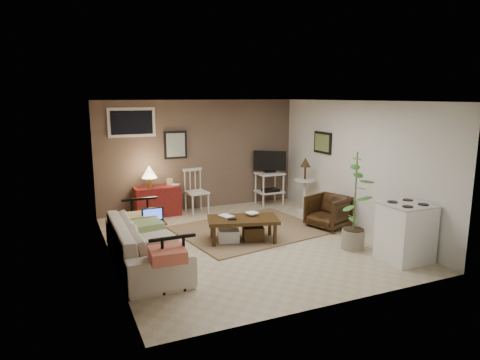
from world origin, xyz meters
name	(u,v)px	position (x,y,z in m)	size (l,w,h in m)	color
floor	(247,241)	(0.00, 0.00, 0.00)	(5.00, 5.00, 0.00)	#C1B293
art_back	(176,145)	(-0.55, 2.48, 1.45)	(0.50, 0.03, 0.60)	black
art_right	(323,143)	(2.23, 1.05, 1.52)	(0.03, 0.60, 0.45)	black
window	(132,122)	(-1.45, 2.48, 1.95)	(0.96, 0.03, 0.60)	silver
rug	(249,230)	(0.31, 0.55, 0.01)	(2.52, 2.02, 0.02)	#7D5E48
coffee_table	(242,228)	(-0.07, 0.01, 0.25)	(1.32, 0.93, 0.45)	#3E2810
sofa	(145,236)	(-1.80, -0.31, 0.44)	(2.27, 0.66, 0.89)	silver
sofa_pillows	(152,234)	(-1.75, -0.58, 0.54)	(0.44, 2.16, 0.15)	beige
sofa_end_rails	(154,239)	(-1.67, -0.31, 0.38)	(0.61, 2.27, 0.76)	black
laptop	(154,219)	(-1.58, 0.08, 0.57)	(0.35, 0.25, 0.24)	black
red_console	(157,198)	(-1.05, 2.24, 0.37)	(0.93, 0.42, 1.08)	maroon
spindle_chair	(196,192)	(-0.21, 2.14, 0.45)	(0.48, 0.48, 0.95)	silver
tv_stand	(270,176)	(1.57, 2.16, 0.66)	(0.66, 0.48, 1.25)	silver
side_table	(305,178)	(1.95, 1.26, 0.74)	(0.45, 0.45, 1.19)	silver
armchair	(328,210)	(1.76, 0.11, 0.35)	(0.67, 0.63, 0.69)	black
potted_plant	(355,197)	(1.46, -1.03, 0.87)	(0.41, 0.41, 1.64)	gray
stove	(406,232)	(1.87, -1.74, 0.45)	(0.69, 0.64, 0.91)	white
bowl	(252,209)	(0.15, 0.10, 0.53)	(0.21, 0.05, 0.21)	#3E2810
book_table	(222,211)	(-0.38, 0.18, 0.55)	(0.18, 0.02, 0.25)	#3E2810
book_console	(172,181)	(-0.71, 2.25, 0.72)	(0.15, 0.02, 0.20)	#3E2810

